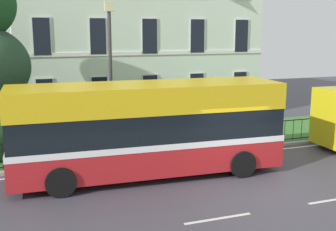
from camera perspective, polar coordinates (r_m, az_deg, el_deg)
name	(u,v)px	position (r m, az deg, el deg)	size (l,w,h in m)	color
ground_plane	(235,179)	(15.24, 8.85, -8.39)	(60.00, 56.00, 0.18)	#43404B
georgian_townhouse	(124,13)	(28.76, -5.86, 13.36)	(14.30, 11.06, 12.11)	silver
iron_verge_railing	(196,138)	(18.09, 3.78, -3.06)	(16.19, 0.04, 0.97)	black
single_decker_bus	(148,128)	(15.05, -2.70, -1.65)	(9.54, 3.07, 3.27)	#B01D21
street_lamp_post	(110,67)	(17.65, -7.65, 6.42)	(0.36, 0.24, 6.06)	#333338
litter_bin	(245,128)	(20.12, 10.24, -1.66)	(0.49, 0.49, 1.07)	#4C4742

